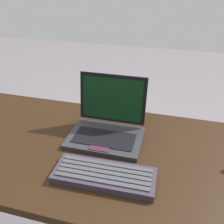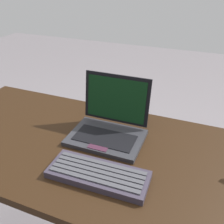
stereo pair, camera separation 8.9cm
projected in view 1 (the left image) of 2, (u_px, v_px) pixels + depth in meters
The scene contains 3 objects.
desk at pixel (110, 172), 0.98m from camera, with size 1.57×0.64×0.71m.
laptop_front at pixel (107, 125), 0.99m from camera, with size 0.29×0.24×0.23m.
external_keyboard at pixel (104, 175), 0.80m from camera, with size 0.33×0.14×0.03m.
Camera 1 is at (0.20, -0.70, 1.30)m, focal length 39.90 mm.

